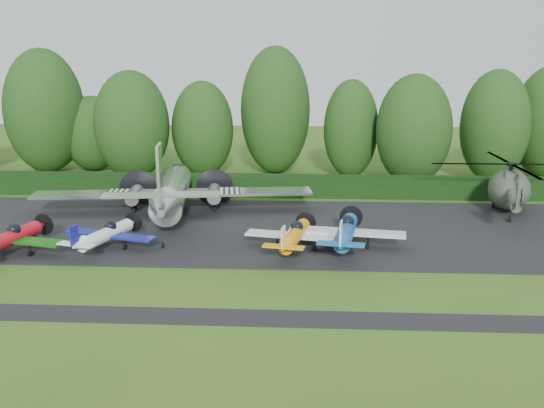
# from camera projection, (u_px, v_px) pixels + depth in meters

# --- Properties ---
(ground) EXTENTS (160.00, 160.00, 0.00)m
(ground) POSITION_uv_depth(u_px,v_px,m) (194.00, 274.00, 36.04)
(ground) COLOR #2D5417
(ground) RESTS_ON ground
(apron) EXTENTS (70.00, 18.00, 0.01)m
(apron) POSITION_uv_depth(u_px,v_px,m) (218.00, 228.00, 45.74)
(apron) COLOR black
(apron) RESTS_ON ground
(taxiway_verge) EXTENTS (70.00, 2.00, 0.00)m
(taxiway_verge) POSITION_uv_depth(u_px,v_px,m) (172.00, 316.00, 30.22)
(taxiway_verge) COLOR black
(taxiway_verge) RESTS_ON ground
(hedgerow) EXTENTS (90.00, 1.60, 2.00)m
(hedgerow) POSITION_uv_depth(u_px,v_px,m) (234.00, 196.00, 56.41)
(hedgerow) COLOR black
(hedgerow) RESTS_ON ground
(transport_plane) EXTENTS (22.80, 17.48, 7.31)m
(transport_plane) POSITION_uv_depth(u_px,v_px,m) (172.00, 192.00, 48.56)
(transport_plane) COLOR silver
(transport_plane) RESTS_ON ground
(light_plane_red) EXTENTS (7.31, 7.69, 2.81)m
(light_plane_red) POSITION_uv_depth(u_px,v_px,m) (8.00, 239.00, 39.06)
(light_plane_red) COLOR red
(light_plane_red) RESTS_ON ground
(light_plane_white) EXTENTS (6.61, 6.95, 2.54)m
(light_plane_white) POSITION_uv_depth(u_px,v_px,m) (106.00, 234.00, 40.48)
(light_plane_white) COLOR white
(light_plane_white) RESTS_ON ground
(light_plane_orange) EXTENTS (6.93, 7.29, 2.66)m
(light_plane_orange) POSITION_uv_depth(u_px,v_px,m) (295.00, 235.00, 40.07)
(light_plane_orange) COLOR orange
(light_plane_orange) RESTS_ON ground
(light_plane_blue) EXTENTS (7.85, 8.25, 3.01)m
(light_plane_blue) POSITION_uv_depth(u_px,v_px,m) (346.00, 231.00, 40.47)
(light_plane_blue) COLOR #1A549E
(light_plane_blue) RESTS_ON ground
(helicopter) EXTENTS (12.93, 15.13, 4.16)m
(helicopter) POSITION_uv_depth(u_px,v_px,m) (510.00, 186.00, 49.95)
(helicopter) COLOR #373F30
(helicopter) RESTS_ON ground
(sign_board) EXTENTS (3.34, 0.13, 1.88)m
(sign_board) POSITION_uv_depth(u_px,v_px,m) (506.00, 187.00, 54.31)
(sign_board) COLOR #3F3326
(sign_board) RESTS_ON ground
(tree_0) EXTENTS (5.77, 5.77, 10.39)m
(tree_0) POSITION_uv_depth(u_px,v_px,m) (351.00, 129.00, 63.92)
(tree_0) COLOR black
(tree_0) RESTS_ON ground
(tree_1) EXTENTS (7.57, 7.57, 13.81)m
(tree_1) POSITION_uv_depth(u_px,v_px,m) (275.00, 111.00, 65.90)
(tree_1) COLOR black
(tree_1) RESTS_ON ground
(tree_5) EXTENTS (8.62, 8.62, 13.58)m
(tree_5) POSITION_uv_depth(u_px,v_px,m) (45.00, 111.00, 66.47)
(tree_5) COLOR black
(tree_5) RESTS_ON ground
(tree_6) EXTENTS (6.72, 6.72, 8.42)m
(tree_6) POSITION_uv_depth(u_px,v_px,m) (93.00, 133.00, 68.19)
(tree_6) COLOR black
(tree_6) RESTS_ON ground
(tree_8) EXTENTS (6.93, 6.93, 11.46)m
(tree_8) POSITION_uv_depth(u_px,v_px,m) (495.00, 126.00, 61.49)
(tree_8) COLOR black
(tree_8) RESTS_ON ground
(tree_9) EXTENTS (7.48, 7.48, 11.06)m
(tree_9) POSITION_uv_depth(u_px,v_px,m) (414.00, 130.00, 60.06)
(tree_9) COLOR black
(tree_9) RESTS_ON ground
(tree_10) EXTENTS (6.60, 6.60, 10.20)m
(tree_10) POSITION_uv_depth(u_px,v_px,m) (203.00, 129.00, 64.71)
(tree_10) COLOR black
(tree_10) RESTS_ON ground
(tree_11) EXTENTS (7.80, 7.80, 11.33)m
(tree_11) POSITION_uv_depth(u_px,v_px,m) (132.00, 125.00, 63.05)
(tree_11) COLOR black
(tree_11) RESTS_ON ground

